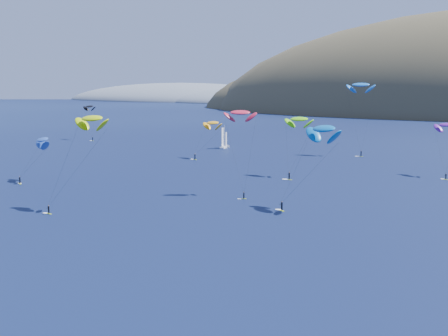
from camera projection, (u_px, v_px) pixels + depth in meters
headland at (196, 103)px, 932.91m from camera, size 460.00×250.00×60.00m
sailboat at (224, 146)px, 255.90m from camera, size 8.06×7.08×9.65m
kitesurfer_1 at (213, 123)px, 220.89m from camera, size 8.91×10.41×14.90m
kitesurfer_2 at (92, 118)px, 131.62m from camera, size 8.86×12.04×21.71m
kitesurfer_3 at (299, 119)px, 179.27m from camera, size 8.58×11.74×18.73m
kitesurfer_4 at (361, 85)px, 229.86m from camera, size 10.60×9.25×28.79m
kitesurfer_5 at (324, 129)px, 131.29m from camera, size 12.58×11.95×19.97m
kitesurfer_6 at (446, 125)px, 179.63m from camera, size 8.33×12.24×16.79m
kitesurfer_9 at (240, 113)px, 149.07m from camera, size 9.13×9.96×21.76m
kitesurfer_10 at (43, 140)px, 169.53m from camera, size 9.56×11.74×13.81m
kitesurfer_12 at (90, 106)px, 294.42m from camera, size 10.94×7.61×17.55m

